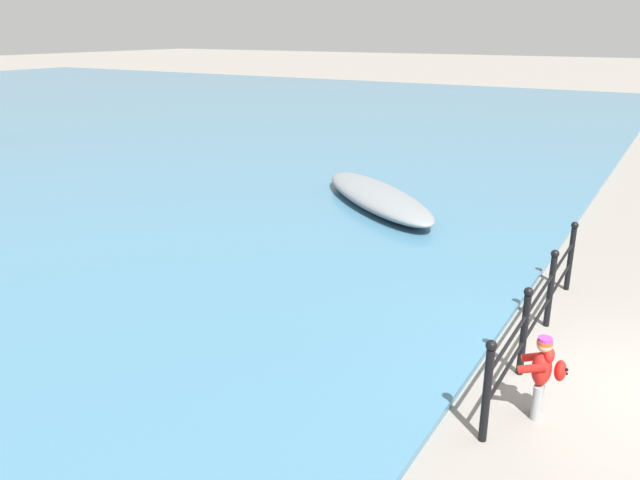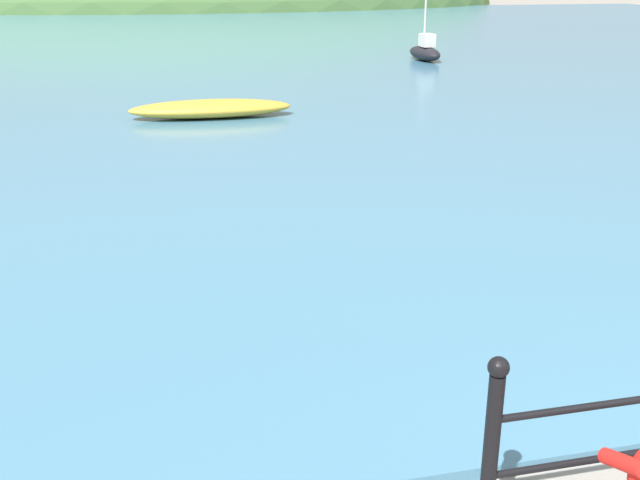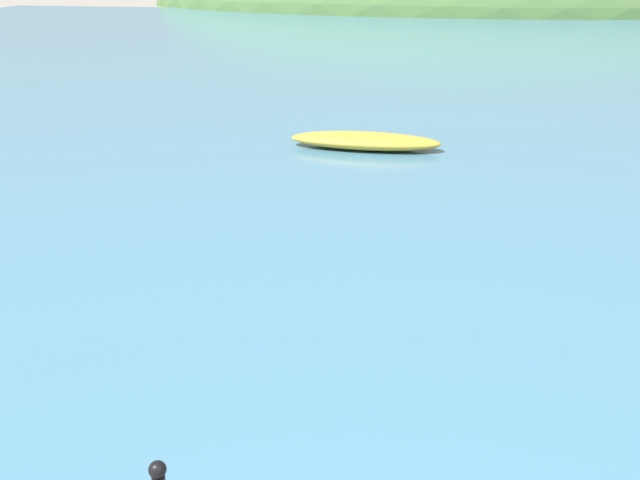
# 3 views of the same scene
# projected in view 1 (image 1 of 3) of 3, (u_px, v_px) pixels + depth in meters

# --- Properties ---
(iron_railing) EXTENTS (4.91, 0.12, 1.21)m
(iron_railing) POSITION_uv_depth(u_px,v_px,m) (539.00, 306.00, 8.50)
(iron_railing) COLOR black
(iron_railing) RESTS_ON ground
(child_in_coat) EXTENTS (0.41, 0.55, 1.00)m
(child_in_coat) POSITION_uv_depth(u_px,v_px,m) (543.00, 370.00, 6.97)
(child_in_coat) COLOR #99999E
(child_in_coat) RESTS_ON ground
(boat_red_dinghy) EXTENTS (4.39, 4.87, 0.47)m
(boat_red_dinghy) POSITION_uv_depth(u_px,v_px,m) (377.00, 196.00, 15.23)
(boat_red_dinghy) COLOR gray
(boat_red_dinghy) RESTS_ON water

